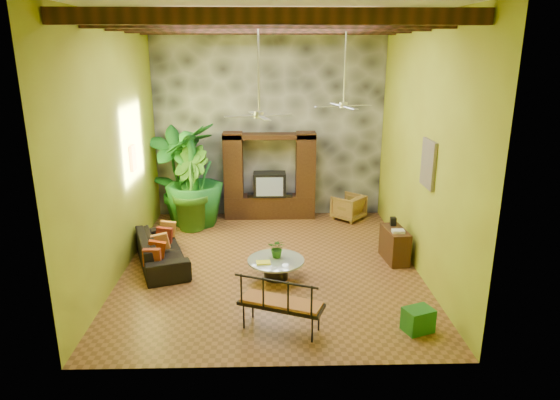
{
  "coord_description": "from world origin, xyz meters",
  "views": [
    {
      "loc": [
        -0.05,
        -9.65,
        4.37
      ],
      "look_at": [
        0.2,
        0.2,
        1.37
      ],
      "focal_mm": 32.0,
      "sensor_mm": 36.0,
      "label": 1
    }
  ],
  "objects_px": {
    "tall_plant_b": "(189,188)",
    "green_bin": "(418,320)",
    "ceiling_fan_back": "(344,95)",
    "iron_bench": "(281,301)",
    "ceiling_fan_front": "(259,104)",
    "coffee_table": "(276,266)",
    "wicker_armchair": "(348,207)",
    "entertainment_center": "(270,182)",
    "tall_plant_a": "(175,175)",
    "side_console": "(395,245)",
    "tall_plant_c": "(194,175)",
    "sofa": "(161,250)"
  },
  "relations": [
    {
      "from": "ceiling_fan_front",
      "to": "wicker_armchair",
      "type": "distance_m",
      "value": 5.06
    },
    {
      "from": "ceiling_fan_back",
      "to": "iron_bench",
      "type": "xyz_separation_m",
      "value": [
        -1.45,
        -3.79,
        -2.85
      ]
    },
    {
      "from": "coffee_table",
      "to": "ceiling_fan_front",
      "type": "bearing_deg",
      "value": 142.49
    },
    {
      "from": "tall_plant_b",
      "to": "side_console",
      "type": "xyz_separation_m",
      "value": [
        4.65,
        -2.14,
        -0.69
      ]
    },
    {
      "from": "ceiling_fan_front",
      "to": "iron_bench",
      "type": "bearing_deg",
      "value": -80.94
    },
    {
      "from": "sofa",
      "to": "green_bin",
      "type": "height_order",
      "value": "sofa"
    },
    {
      "from": "entertainment_center",
      "to": "side_console",
      "type": "height_order",
      "value": "entertainment_center"
    },
    {
      "from": "wicker_armchair",
      "to": "entertainment_center",
      "type": "bearing_deg",
      "value": -52.88
    },
    {
      "from": "ceiling_fan_back",
      "to": "iron_bench",
      "type": "bearing_deg",
      "value": -110.95
    },
    {
      "from": "ceiling_fan_back",
      "to": "tall_plant_a",
      "type": "xyz_separation_m",
      "value": [
        -4.04,
        1.74,
        -2.16
      ]
    },
    {
      "from": "tall_plant_a",
      "to": "iron_bench",
      "type": "bearing_deg",
      "value": -64.88
    },
    {
      "from": "side_console",
      "to": "green_bin",
      "type": "bearing_deg",
      "value": -102.23
    },
    {
      "from": "coffee_table",
      "to": "side_console",
      "type": "distance_m",
      "value": 2.68
    },
    {
      "from": "ceiling_fan_front",
      "to": "coffee_table",
      "type": "bearing_deg",
      "value": -37.51
    },
    {
      "from": "entertainment_center",
      "to": "ceiling_fan_back",
      "type": "bearing_deg",
      "value": -50.43
    },
    {
      "from": "entertainment_center",
      "to": "tall_plant_a",
      "type": "xyz_separation_m",
      "value": [
        -2.44,
        -0.2,
        0.27
      ]
    },
    {
      "from": "tall_plant_b",
      "to": "coffee_table",
      "type": "distance_m",
      "value": 3.71
    },
    {
      "from": "green_bin",
      "to": "tall_plant_a",
      "type": "bearing_deg",
      "value": 130.81
    },
    {
      "from": "ceiling_fan_front",
      "to": "tall_plant_b",
      "type": "relative_size",
      "value": 0.89
    },
    {
      "from": "entertainment_center",
      "to": "tall_plant_a",
      "type": "height_order",
      "value": "tall_plant_a"
    },
    {
      "from": "tall_plant_a",
      "to": "tall_plant_b",
      "type": "relative_size",
      "value": 1.18
    },
    {
      "from": "ceiling_fan_front",
      "to": "iron_bench",
      "type": "xyz_separation_m",
      "value": [
        0.35,
        -2.19,
        -2.85
      ]
    },
    {
      "from": "tall_plant_b",
      "to": "ceiling_fan_back",
      "type": "bearing_deg",
      "value": -17.39
    },
    {
      "from": "ceiling_fan_front",
      "to": "tall_plant_c",
      "type": "height_order",
      "value": "ceiling_fan_front"
    },
    {
      "from": "ceiling_fan_back",
      "to": "iron_bench",
      "type": "distance_m",
      "value": 4.96
    },
    {
      "from": "coffee_table",
      "to": "green_bin",
      "type": "height_order",
      "value": "coffee_table"
    },
    {
      "from": "ceiling_fan_back",
      "to": "iron_bench",
      "type": "relative_size",
      "value": 1.3
    },
    {
      "from": "ceiling_fan_back",
      "to": "side_console",
      "type": "bearing_deg",
      "value": -44.07
    },
    {
      "from": "ceiling_fan_back",
      "to": "green_bin",
      "type": "bearing_deg",
      "value": -78.88
    },
    {
      "from": "wicker_armchair",
      "to": "tall_plant_c",
      "type": "bearing_deg",
      "value": -42.36
    },
    {
      "from": "tall_plant_a",
      "to": "side_console",
      "type": "bearing_deg",
      "value": -28.4
    },
    {
      "from": "sofa",
      "to": "tall_plant_a",
      "type": "xyz_separation_m",
      "value": [
        -0.14,
        2.82,
        0.92
      ]
    },
    {
      "from": "tall_plant_b",
      "to": "coffee_table",
      "type": "bearing_deg",
      "value": -54.63
    },
    {
      "from": "wicker_armchair",
      "to": "coffee_table",
      "type": "xyz_separation_m",
      "value": [
        -1.99,
        -3.53,
        -0.08
      ]
    },
    {
      "from": "tall_plant_b",
      "to": "tall_plant_c",
      "type": "height_order",
      "value": "tall_plant_c"
    },
    {
      "from": "ceiling_fan_back",
      "to": "sofa",
      "type": "relative_size",
      "value": 0.85
    },
    {
      "from": "ceiling_fan_front",
      "to": "side_console",
      "type": "relative_size",
      "value": 2.1
    },
    {
      "from": "tall_plant_b",
      "to": "green_bin",
      "type": "xyz_separation_m",
      "value": [
        4.35,
        -4.94,
        -0.85
      ]
    },
    {
      "from": "tall_plant_a",
      "to": "wicker_armchair",
      "type": "bearing_deg",
      "value": -0.44
    },
    {
      "from": "ceiling_fan_front",
      "to": "green_bin",
      "type": "height_order",
      "value": "ceiling_fan_front"
    },
    {
      "from": "ceiling_fan_front",
      "to": "tall_plant_b",
      "type": "height_order",
      "value": "ceiling_fan_front"
    },
    {
      "from": "tall_plant_a",
      "to": "iron_bench",
      "type": "xyz_separation_m",
      "value": [
        2.59,
        -5.53,
        -0.69
      ]
    },
    {
      "from": "wicker_armchair",
      "to": "ceiling_fan_front",
      "type": "bearing_deg",
      "value": 8.8
    },
    {
      "from": "ceiling_fan_front",
      "to": "coffee_table",
      "type": "xyz_separation_m",
      "value": [
        0.3,
        -0.23,
        -3.15
      ]
    },
    {
      "from": "ceiling_fan_front",
      "to": "side_console",
      "type": "bearing_deg",
      "value": 11.57
    },
    {
      "from": "ceiling_fan_back",
      "to": "side_console",
      "type": "xyz_separation_m",
      "value": [
        1.05,
        -1.02,
        -3.05
      ]
    },
    {
      "from": "coffee_table",
      "to": "iron_bench",
      "type": "height_order",
      "value": "iron_bench"
    },
    {
      "from": "ceiling_fan_back",
      "to": "coffee_table",
      "type": "xyz_separation_m",
      "value": [
        -1.5,
        -1.83,
        -3.15
      ]
    },
    {
      "from": "coffee_table",
      "to": "side_console",
      "type": "height_order",
      "value": "side_console"
    },
    {
      "from": "ceiling_fan_back",
      "to": "tall_plant_c",
      "type": "bearing_deg",
      "value": 158.06
    }
  ]
}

